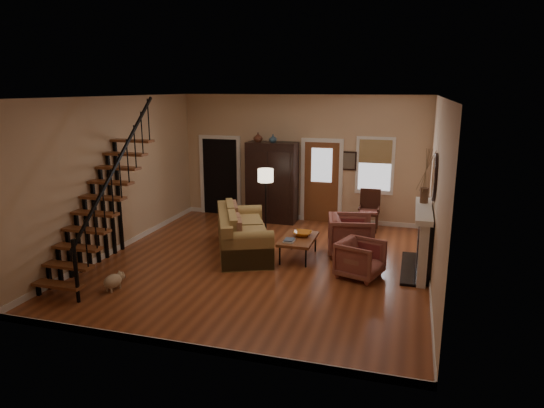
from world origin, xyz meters
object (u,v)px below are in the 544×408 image
(armoire, at_px, (272,182))
(coffee_table, at_px, (298,248))
(armchair_left, at_px, (360,259))
(armchair_right, at_px, (351,235))
(floor_lamp, at_px, (266,202))
(sofa, at_px, (243,232))
(side_chair, at_px, (369,211))

(armoire, xyz_separation_m, coffee_table, (1.34, -2.63, -0.83))
(armchair_left, distance_m, armchair_right, 1.26)
(floor_lamp, bearing_deg, coffee_table, -50.53)
(coffee_table, relative_size, armchair_right, 1.22)
(sofa, relative_size, armchair_left, 3.06)
(floor_lamp, xyz_separation_m, side_chair, (2.35, 1.05, -0.29))
(floor_lamp, bearing_deg, armoire, 99.24)
(coffee_table, distance_m, armchair_right, 1.16)
(coffee_table, bearing_deg, armchair_left, -27.45)
(floor_lamp, bearing_deg, armchair_left, -39.91)
(sofa, bearing_deg, floor_lamp, 62.05)
(side_chair, bearing_deg, coffee_table, -116.58)
(armchair_left, xyz_separation_m, armchair_right, (-0.33, 1.21, 0.07))
(sofa, relative_size, armchair_right, 2.52)
(armchair_left, bearing_deg, side_chair, 20.95)
(armoire, relative_size, sofa, 0.89)
(armoire, xyz_separation_m, side_chair, (2.55, -0.20, -0.54))
(armchair_left, relative_size, armchair_right, 0.83)
(armoire, relative_size, coffee_table, 1.84)
(floor_lamp, distance_m, side_chair, 2.59)
(armoire, distance_m, armchair_right, 3.23)
(coffee_table, xyz_separation_m, armchair_right, (1.02, 0.51, 0.21))
(armchair_right, xyz_separation_m, side_chair, (0.20, 1.92, 0.08))
(armoire, height_order, armchair_right, armoire)
(armoire, distance_m, armchair_left, 4.33)
(armoire, height_order, floor_lamp, armoire)
(armoire, relative_size, side_chair, 2.06)
(sofa, bearing_deg, armchair_right, -12.19)
(sofa, height_order, coffee_table, sofa)
(armoire, xyz_separation_m, sofa, (0.11, -2.59, -0.61))
(sofa, distance_m, side_chair, 3.41)
(armoire, bearing_deg, armchair_left, -51.10)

